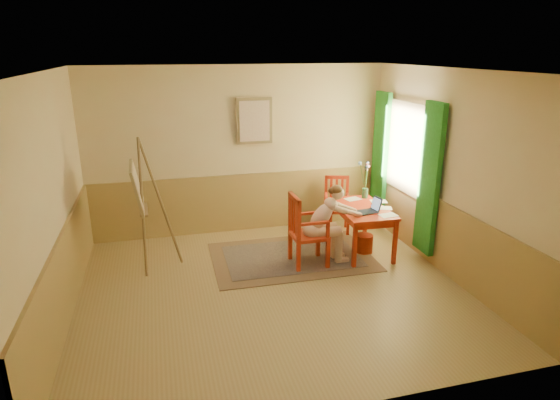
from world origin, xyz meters
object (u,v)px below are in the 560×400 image
object	(u,v)px
chair_left	(305,231)
chair_back	(337,204)
table	(361,213)
figure	(326,221)
laptop	(370,209)
easel	(140,192)

from	to	relation	value
chair_left	chair_back	xyz separation A→B (m)	(0.95, 1.18, -0.06)
table	chair_back	world-z (taller)	chair_back
figure	laptop	size ratio (longest dim) A/B	3.07
table	chair_back	bearing A→B (deg)	92.41
chair_back	easel	distance (m)	3.33
figure	laptop	xyz separation A→B (m)	(0.69, 0.03, 0.11)
table	figure	xyz separation A→B (m)	(-0.67, -0.25, 0.02)
figure	easel	size ratio (longest dim) A/B	0.62
table	chair_back	distance (m)	0.94
easel	figure	bearing A→B (deg)	-11.55
chair_left	laptop	world-z (taller)	chair_left
table	chair_left	world-z (taller)	chair_left
chair_back	figure	xyz separation A→B (m)	(-0.63, -1.18, 0.18)
figure	laptop	bearing A→B (deg)	2.62
laptop	chair_left	bearing A→B (deg)	-177.97
chair_back	figure	bearing A→B (deg)	-117.99
chair_left	easel	size ratio (longest dim) A/B	0.56
chair_left	laptop	xyz separation A→B (m)	(1.01, 0.04, 0.23)
table	chair_back	xyz separation A→B (m)	(-0.04, 0.93, -0.16)
figure	table	bearing A→B (deg)	20.75
chair_back	laptop	size ratio (longest dim) A/B	2.45
laptop	figure	bearing A→B (deg)	-177.38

